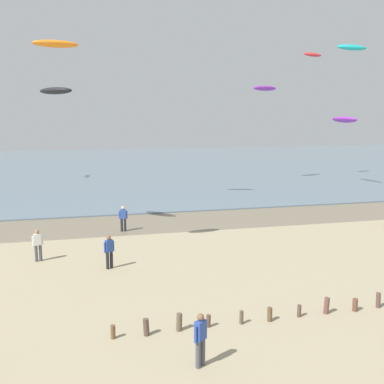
% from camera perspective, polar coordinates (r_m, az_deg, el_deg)
% --- Properties ---
extents(wet_sand_strip, '(120.00, 6.04, 0.01)m').
position_cam_1_polar(wet_sand_strip, '(32.03, -7.99, -4.10)').
color(wet_sand_strip, '#7A6D59').
rests_on(wet_sand_strip, ground).
extents(sea, '(160.00, 70.00, 0.10)m').
position_cam_1_polar(sea, '(69.48, -11.10, 3.25)').
color(sea, slate).
rests_on(sea, ground).
extents(groyne_mid, '(10.66, 0.32, 0.66)m').
position_cam_1_polar(groyne_mid, '(17.37, 8.27, -15.23)').
color(groyne_mid, brown).
rests_on(groyne_mid, ground).
extents(person_nearest_camera, '(0.57, 0.27, 1.71)m').
position_cam_1_polar(person_nearest_camera, '(29.97, -8.77, -3.28)').
color(person_nearest_camera, '#232328').
rests_on(person_nearest_camera, ground).
extents(person_mid_beach, '(0.48, 0.39, 1.71)m').
position_cam_1_polar(person_mid_beach, '(14.24, 1.09, -18.15)').
color(person_mid_beach, '#4C4C56').
rests_on(person_mid_beach, ground).
extents(person_right_flank, '(0.52, 0.35, 1.71)m').
position_cam_1_polar(person_right_flank, '(22.89, -10.52, -7.39)').
color(person_right_flank, '#232328').
rests_on(person_right_flank, ground).
extents(person_trailing_behind, '(0.56, 0.30, 1.71)m').
position_cam_1_polar(person_trailing_behind, '(24.97, -19.06, -6.32)').
color(person_trailing_behind, '#4C4C56').
rests_on(person_trailing_behind, ground).
extents(kite_aloft_0, '(1.85, 3.71, 0.93)m').
position_cam_1_polar(kite_aloft_0, '(50.61, 18.87, 8.73)').
color(kite_aloft_0, purple).
extents(kite_aloft_1, '(3.65, 2.47, 0.67)m').
position_cam_1_polar(kite_aloft_1, '(51.97, 9.26, 12.93)').
color(kite_aloft_1, purple).
extents(kite_aloft_3, '(2.82, 1.22, 0.62)m').
position_cam_1_polar(kite_aloft_3, '(39.06, 19.73, 16.97)').
color(kite_aloft_3, '#19B2B7').
extents(kite_aloft_4, '(2.31, 1.01, 0.37)m').
position_cam_1_polar(kite_aloft_4, '(24.05, -17.04, 17.62)').
color(kite_aloft_4, orange).
extents(kite_aloft_5, '(2.89, 1.79, 0.68)m').
position_cam_1_polar(kite_aloft_5, '(55.17, 15.13, 16.56)').
color(kite_aloft_5, red).
extents(kite_aloft_6, '(2.60, 2.52, 0.51)m').
position_cam_1_polar(kite_aloft_6, '(30.22, -17.00, 12.25)').
color(kite_aloft_6, black).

